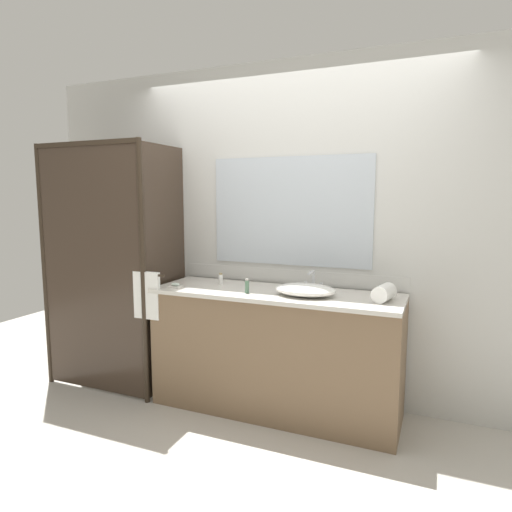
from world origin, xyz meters
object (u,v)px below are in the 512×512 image
Objects in this scene: faucet at (313,283)px; amenity_bottle_lotion at (247,286)px; amenity_bottle_shampoo at (221,279)px; sink_basin at (305,290)px; soap_dish at (175,286)px; rolled_towel_near_edge at (384,293)px.

amenity_bottle_lotion is (-0.40, -0.28, -0.00)m from faucet.
amenity_bottle_shampoo is at bearing 147.45° from amenity_bottle_lotion.
amenity_bottle_shampoo reaches higher than sink_basin.
soap_dish is (-0.98, -0.30, -0.04)m from faucet.
amenity_bottle_shampoo is 0.37m from amenity_bottle_lotion.
amenity_bottle_shampoo is (-0.72, 0.11, 0.00)m from sink_basin.
soap_dish is 0.58m from amenity_bottle_lotion.
rolled_towel_near_edge is (0.92, 0.12, 0.01)m from amenity_bottle_lotion.
faucet is at bearing 90.00° from sink_basin.
amenity_bottle_lotion reaches higher than amenity_bottle_shampoo.
amenity_bottle_shampoo is (-0.72, -0.08, -0.01)m from faucet.
amenity_bottle_lotion is at bearing -32.55° from amenity_bottle_shampoo.
sink_basin is 4.28× the size of soap_dish.
soap_dish is at bearing -162.76° from faucet.
sink_basin is 2.21× the size of rolled_towel_near_edge.
faucet is 0.88× the size of rolled_towel_near_edge.
faucet is 1.86× the size of amenity_bottle_shampoo.
soap_dish is at bearing -174.21° from rolled_towel_near_edge.
faucet is 1.65× the size of amenity_bottle_lotion.
sink_basin is at bearing 11.81° from amenity_bottle_lotion.
amenity_bottle_shampoo is 1.24m from rolled_towel_near_edge.
amenity_bottle_lotion is at bearing -168.19° from sink_basin.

